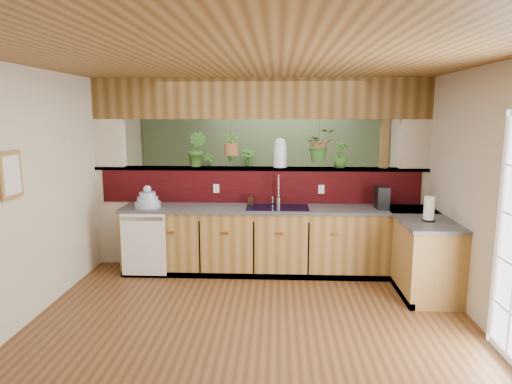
{
  "coord_description": "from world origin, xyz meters",
  "views": [
    {
      "loc": [
        0.25,
        -4.95,
        2.12
      ],
      "look_at": [
        -0.02,
        0.7,
        1.15
      ],
      "focal_mm": 32.0,
      "sensor_mm": 36.0,
      "label": 1
    }
  ],
  "objects_px": {
    "faucet": "(278,188)",
    "coffee_maker": "(382,198)",
    "soap_dispenser": "(251,199)",
    "paper_towel": "(429,209)",
    "glass_jar": "(280,153)",
    "dish_stack": "(148,200)",
    "shelving_console": "(231,203)"
  },
  "relations": [
    {
      "from": "soap_dispenser",
      "to": "paper_towel",
      "type": "height_order",
      "value": "paper_towel"
    },
    {
      "from": "faucet",
      "to": "glass_jar",
      "type": "xyz_separation_m",
      "value": [
        0.02,
        0.21,
        0.47
      ]
    },
    {
      "from": "faucet",
      "to": "dish_stack",
      "type": "relative_size",
      "value": 1.25
    },
    {
      "from": "dish_stack",
      "to": "shelving_console",
      "type": "height_order",
      "value": "dish_stack"
    },
    {
      "from": "coffee_maker",
      "to": "glass_jar",
      "type": "height_order",
      "value": "glass_jar"
    },
    {
      "from": "glass_jar",
      "to": "shelving_console",
      "type": "distance_m",
      "value": 2.36
    },
    {
      "from": "coffee_maker",
      "to": "shelving_console",
      "type": "distance_m",
      "value": 3.23
    },
    {
      "from": "faucet",
      "to": "paper_towel",
      "type": "distance_m",
      "value": 1.94
    },
    {
      "from": "soap_dispenser",
      "to": "coffee_maker",
      "type": "relative_size",
      "value": 0.59
    },
    {
      "from": "dish_stack",
      "to": "glass_jar",
      "type": "height_order",
      "value": "glass_jar"
    },
    {
      "from": "faucet",
      "to": "coffee_maker",
      "type": "distance_m",
      "value": 1.37
    },
    {
      "from": "faucet",
      "to": "dish_stack",
      "type": "xyz_separation_m",
      "value": [
        -1.73,
        -0.24,
        -0.13
      ]
    },
    {
      "from": "shelving_console",
      "to": "coffee_maker",
      "type": "bearing_deg",
      "value": -69.13
    },
    {
      "from": "faucet",
      "to": "soap_dispenser",
      "type": "xyz_separation_m",
      "value": [
        -0.37,
        -0.01,
        -0.14
      ]
    },
    {
      "from": "dish_stack",
      "to": "glass_jar",
      "type": "relative_size",
      "value": 0.83
    },
    {
      "from": "faucet",
      "to": "coffee_maker",
      "type": "xyz_separation_m",
      "value": [
        1.35,
        -0.18,
        -0.09
      ]
    },
    {
      "from": "paper_towel",
      "to": "glass_jar",
      "type": "xyz_separation_m",
      "value": [
        -1.71,
        1.08,
        0.55
      ]
    },
    {
      "from": "dish_stack",
      "to": "glass_jar",
      "type": "bearing_deg",
      "value": 14.5
    },
    {
      "from": "paper_towel",
      "to": "shelving_console",
      "type": "relative_size",
      "value": 0.21
    },
    {
      "from": "coffee_maker",
      "to": "glass_jar",
      "type": "bearing_deg",
      "value": 163.5
    },
    {
      "from": "glass_jar",
      "to": "soap_dispenser",
      "type": "bearing_deg",
      "value": -150.25
    },
    {
      "from": "coffee_maker",
      "to": "faucet",
      "type": "bearing_deg",
      "value": 172.46
    },
    {
      "from": "coffee_maker",
      "to": "paper_towel",
      "type": "relative_size",
      "value": 0.94
    },
    {
      "from": "coffee_maker",
      "to": "paper_towel",
      "type": "bearing_deg",
      "value": -61.34
    },
    {
      "from": "soap_dispenser",
      "to": "paper_towel",
      "type": "distance_m",
      "value": 2.27
    },
    {
      "from": "faucet",
      "to": "soap_dispenser",
      "type": "relative_size",
      "value": 2.47
    },
    {
      "from": "paper_towel",
      "to": "dish_stack",
      "type": "bearing_deg",
      "value": 169.69
    },
    {
      "from": "faucet",
      "to": "soap_dispenser",
      "type": "height_order",
      "value": "faucet"
    },
    {
      "from": "faucet",
      "to": "shelving_console",
      "type": "height_order",
      "value": "faucet"
    },
    {
      "from": "dish_stack",
      "to": "coffee_maker",
      "type": "xyz_separation_m",
      "value": [
        3.08,
        0.06,
        0.04
      ]
    },
    {
      "from": "faucet",
      "to": "coffee_maker",
      "type": "height_order",
      "value": "faucet"
    },
    {
      "from": "glass_jar",
      "to": "shelving_console",
      "type": "bearing_deg",
      "value": 115.02
    }
  ]
}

